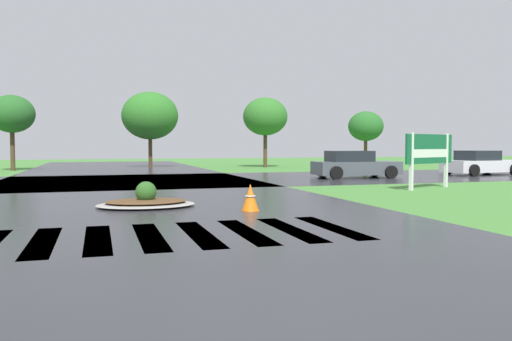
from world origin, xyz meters
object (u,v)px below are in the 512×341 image
Objects in this scene: estate_billboard at (429,151)px; traffic_cone at (250,198)px; car_dark_suv at (480,164)px; car_white_sedan at (355,165)px; median_island at (146,202)px.

estate_billboard is 4.17× the size of traffic_cone.
traffic_cone is at bearing -151.64° from car_dark_suv.
car_dark_suv is at bearing 5.51° from car_white_sedan.
median_island is at bearing 145.57° from traffic_cone.
car_dark_suv is (8.29, 7.01, -0.79)m from estate_billboard.
traffic_cone is at bearing -125.44° from car_white_sedan.
estate_billboard is 9.51m from traffic_cone.
estate_billboard is 0.63× the size of car_dark_suv.
traffic_cone is at bearing 4.62° from estate_billboard.
car_dark_suv is at bearing 34.42° from traffic_cone.
estate_billboard is 6.69m from car_white_sedan.
median_island is at bearing -137.08° from car_white_sedan.
car_white_sedan reaches higher than traffic_cone.
traffic_cone is (-8.70, -11.03, -0.31)m from car_white_sedan.
car_dark_suv is 1.04× the size of car_white_sedan.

